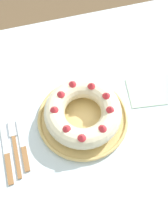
# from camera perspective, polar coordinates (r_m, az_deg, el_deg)

# --- Properties ---
(ground_plane) EXTENTS (8.00, 8.00, 0.00)m
(ground_plane) POSITION_cam_1_polar(r_m,az_deg,el_deg) (1.63, -0.28, -12.96)
(ground_plane) COLOR brown
(dining_table) EXTENTS (1.25, 0.94, 0.77)m
(dining_table) POSITION_cam_1_polar(r_m,az_deg,el_deg) (1.00, -0.44, -3.44)
(dining_table) COLOR silver
(dining_table) RESTS_ON ground_plane
(serving_dish) EXTENTS (0.31, 0.31, 0.02)m
(serving_dish) POSITION_cam_1_polar(r_m,az_deg,el_deg) (0.89, -0.00, -1.30)
(serving_dish) COLOR tan
(serving_dish) RESTS_ON dining_table
(bundt_cake) EXTENTS (0.25, 0.25, 0.08)m
(bundt_cake) POSITION_cam_1_polar(r_m,az_deg,el_deg) (0.85, -0.01, 0.03)
(bundt_cake) COLOR beige
(bundt_cake) RESTS_ON serving_dish
(fork) EXTENTS (0.02, 0.20, 0.01)m
(fork) POSITION_cam_1_polar(r_m,az_deg,el_deg) (0.89, -14.86, -6.77)
(fork) COLOR #936038
(fork) RESTS_ON dining_table
(serving_knife) EXTENTS (0.02, 0.22, 0.01)m
(serving_knife) POSITION_cam_1_polar(r_m,az_deg,el_deg) (0.88, -16.39, -9.01)
(serving_knife) COLOR #936038
(serving_knife) RESTS_ON dining_table
(cake_knife) EXTENTS (0.02, 0.18, 0.01)m
(cake_knife) POSITION_cam_1_polar(r_m,az_deg,el_deg) (0.88, -12.99, -7.65)
(cake_knife) COLOR #936038
(cake_knife) RESTS_ON dining_table
(napkin) EXTENTS (0.19, 0.14, 0.00)m
(napkin) POSITION_cam_1_polar(r_m,az_deg,el_deg) (0.98, 14.61, 4.45)
(napkin) COLOR #B2D1B7
(napkin) RESTS_ON dining_table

